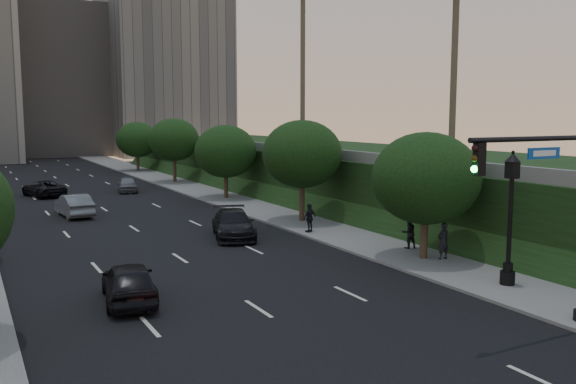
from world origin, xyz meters
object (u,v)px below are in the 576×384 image
sedan_near_left (129,282)px  sedan_mid_left (74,205)px  traffic_signal_mast (566,220)px  pedestrian_b (409,232)px  sedan_far_left (44,189)px  sedan_near_right (233,224)px  street_lamp (510,224)px  pedestrian_a (443,241)px  pedestrian_c (310,218)px  sedan_far_right (127,184)px

sedan_near_left → sedan_mid_left: 21.61m
traffic_signal_mast → pedestrian_b: (3.24, 11.67, -2.69)m
sedan_far_left → sedan_near_right: sedan_near_right is taller
street_lamp → sedan_far_left: size_ratio=1.09×
sedan_near_left → sedan_near_right: sedan_near_right is taller
street_lamp → pedestrian_a: 4.92m
traffic_signal_mast → street_lamp: (2.37, 4.35, -1.04)m
sedan_mid_left → sedan_near_left: bearing=81.3°
pedestrian_b → pedestrian_c: 6.67m
street_lamp → sedan_far_left: (-13.27, 39.20, -1.92)m
sedan_far_right → pedestrian_c: size_ratio=2.46×
street_lamp → sedan_near_left: (-14.09, 5.35, -1.85)m
sedan_far_left → sedan_near_right: bearing=92.5°
sedan_near_left → sedan_near_right: 12.62m
street_lamp → traffic_signal_mast: bearing=-118.6°
sedan_near_right → pedestrian_b: bearing=-31.4°
street_lamp → pedestrian_c: (-1.44, 13.57, -1.63)m
pedestrian_a → sedan_far_left: bearing=-66.8°
sedan_mid_left → pedestrian_c: 17.44m
sedan_mid_left → traffic_signal_mast: bearing=103.3°
pedestrian_a → pedestrian_b: 2.73m
traffic_signal_mast → sedan_near_left: traffic_signal_mast is taller
street_lamp → pedestrian_a: street_lamp is taller
sedan_far_right → street_lamp: bearing=-70.7°
sedan_mid_left → pedestrian_b: pedestrian_b is taller
traffic_signal_mast → pedestrian_c: (0.93, 17.92, -2.67)m
sedan_far_left → pedestrian_b: 34.87m
sedan_far_left → sedan_far_right: bearing=163.9°
sedan_near_right → pedestrian_a: pedestrian_a is taller
street_lamp → sedan_near_right: street_lamp is taller
sedan_near_left → traffic_signal_mast: bearing=148.7°
sedan_near_left → sedan_far_right: bearing=-95.1°
street_lamp → sedan_near_left: street_lamp is taller
sedan_far_left → pedestrian_a: 37.32m
pedestrian_a → pedestrian_c: (-2.17, 8.98, -0.03)m
sedan_near_right → street_lamp: bearing=-51.5°
street_lamp → pedestrian_b: bearing=83.2°
pedestrian_a → sedan_mid_left: bearing=-57.8°
sedan_near_left → pedestrian_c: 15.09m
traffic_signal_mast → sedan_near_right: size_ratio=1.29×
street_lamp → pedestrian_c: bearing=96.1°
traffic_signal_mast → sedan_far_right: traffic_signal_mast is taller
street_lamp → sedan_mid_left: size_ratio=1.16×
pedestrian_b → pedestrian_c: pedestrian_c is taller
sedan_near_right → pedestrian_a: 12.15m
sedan_far_left → pedestrian_b: bearing=99.3°
street_lamp → sedan_far_left: bearing=108.7°
sedan_far_left → sedan_near_right: size_ratio=0.94×
traffic_signal_mast → street_lamp: bearing=61.4°
pedestrian_b → sedan_near_left: bearing=17.1°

